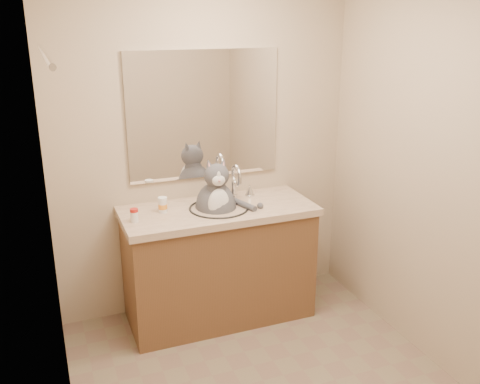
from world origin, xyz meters
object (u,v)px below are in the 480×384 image
object	(u,v)px
cat	(216,204)
pill_bottle_orange	(163,205)
grey_canister	(163,208)
pill_bottle_redcap	(134,215)

from	to	relation	value
cat	pill_bottle_orange	bearing A→B (deg)	-179.77
pill_bottle_orange	grey_canister	size ratio (longest dim) A/B	1.55
cat	pill_bottle_redcap	world-z (taller)	cat
pill_bottle_orange	grey_canister	xyz separation A→B (m)	(-0.00, -0.00, -0.02)
cat	pill_bottle_redcap	xyz separation A→B (m)	(-0.58, -0.06, 0.02)
pill_bottle_redcap	pill_bottle_orange	size ratio (longest dim) A/B	0.85
pill_bottle_orange	grey_canister	world-z (taller)	pill_bottle_orange
pill_bottle_redcap	grey_canister	bearing A→B (deg)	26.56
cat	grey_canister	size ratio (longest dim) A/B	8.31
pill_bottle_redcap	pill_bottle_orange	xyz separation A→B (m)	(0.21, 0.11, 0.01)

